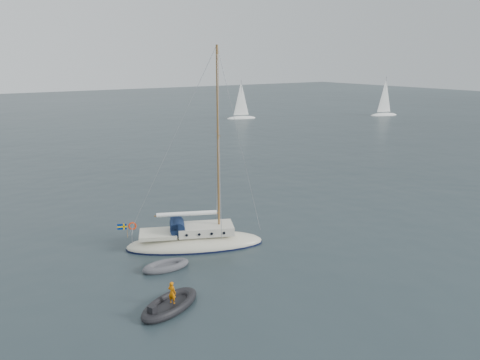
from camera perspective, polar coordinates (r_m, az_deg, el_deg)
ground at (r=32.73m, az=-0.28°, el=-6.14°), size 300.00×300.00×0.00m
sailboat at (r=29.87m, az=-5.50°, el=-6.29°), size 9.09×2.73×12.95m
dinghy at (r=27.31m, az=-9.03°, el=-10.32°), size 2.77×1.25×0.40m
rib at (r=23.37m, az=-8.58°, el=-14.75°), size 3.60×1.64×1.33m
distant_yacht_b at (r=92.49m, az=0.14°, el=9.57°), size 5.99×3.20×7.94m
distant_yacht_c at (r=102.00m, az=17.24°, el=9.50°), size 6.30×3.36×8.35m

